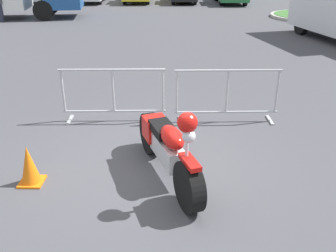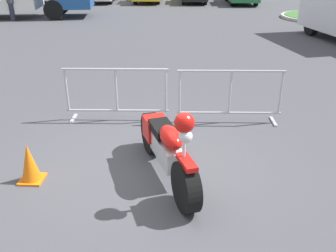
{
  "view_description": "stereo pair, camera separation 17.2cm",
  "coord_description": "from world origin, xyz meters",
  "px_view_note": "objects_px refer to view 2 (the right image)",
  "views": [
    {
      "loc": [
        0.52,
        -5.07,
        3.06
      ],
      "look_at": [
        0.4,
        0.13,
        0.65
      ],
      "focal_mm": 40.0,
      "sensor_mm": 36.0,
      "label": 1
    },
    {
      "loc": [
        0.69,
        -5.06,
        3.06
      ],
      "look_at": [
        0.4,
        0.13,
        0.65
      ],
      "focal_mm": 40.0,
      "sensor_mm": 36.0,
      "label": 2
    }
  ],
  "objects_px": {
    "motorcycle": "(166,147)",
    "traffic_cone": "(29,163)",
    "crowd_barrier_near": "(116,94)",
    "crowd_barrier_far": "(230,96)",
    "pedestrian": "(10,2)"
  },
  "relations": [
    {
      "from": "motorcycle",
      "to": "traffic_cone",
      "type": "bearing_deg",
      "value": -104.77
    },
    {
      "from": "traffic_cone",
      "to": "crowd_barrier_far",
      "type": "bearing_deg",
      "value": 36.33
    },
    {
      "from": "pedestrian",
      "to": "traffic_cone",
      "type": "distance_m",
      "value": 15.34
    },
    {
      "from": "motorcycle",
      "to": "pedestrian",
      "type": "xyz_separation_m",
      "value": [
        -8.39,
        13.71,
        0.41
      ]
    },
    {
      "from": "motorcycle",
      "to": "crowd_barrier_near",
      "type": "bearing_deg",
      "value": -172.7
    },
    {
      "from": "traffic_cone",
      "to": "crowd_barrier_near",
      "type": "bearing_deg",
      "value": 68.9
    },
    {
      "from": "motorcycle",
      "to": "crowd_barrier_near",
      "type": "height_order",
      "value": "motorcycle"
    },
    {
      "from": "crowd_barrier_far",
      "to": "crowd_barrier_near",
      "type": "bearing_deg",
      "value": 180.0
    },
    {
      "from": "motorcycle",
      "to": "pedestrian",
      "type": "distance_m",
      "value": 16.08
    },
    {
      "from": "crowd_barrier_far",
      "to": "pedestrian",
      "type": "bearing_deg",
      "value": 129.17
    },
    {
      "from": "motorcycle",
      "to": "traffic_cone",
      "type": "relative_size",
      "value": 3.82
    },
    {
      "from": "crowd_barrier_far",
      "to": "traffic_cone",
      "type": "distance_m",
      "value": 3.84
    },
    {
      "from": "motorcycle",
      "to": "crowd_barrier_near",
      "type": "distance_m",
      "value": 2.34
    },
    {
      "from": "crowd_barrier_near",
      "to": "traffic_cone",
      "type": "height_order",
      "value": "crowd_barrier_near"
    },
    {
      "from": "crowd_barrier_far",
      "to": "pedestrian",
      "type": "height_order",
      "value": "pedestrian"
    }
  ]
}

